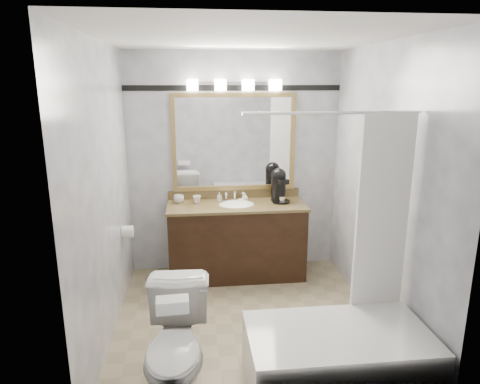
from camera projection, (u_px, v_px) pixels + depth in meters
name	position (u px, v px, depth m)	size (l,w,h in m)	color
room	(249.00, 192.00, 3.65)	(2.42, 2.62, 2.52)	gray
vanity	(237.00, 239.00, 4.83)	(1.53, 0.58, 0.97)	black
mirror	(234.00, 142.00, 4.82)	(1.40, 0.04, 1.10)	tan
vanity_light_bar	(234.00, 85.00, 4.61)	(1.02, 0.14, 0.12)	silver
accent_stripe	(234.00, 88.00, 4.69)	(2.40, 0.01, 0.06)	black
bathtub	(340.00, 350.00, 3.09)	(1.30, 0.75, 1.96)	white
tp_roll	(128.00, 232.00, 4.31)	(0.12, 0.12, 0.11)	white
toilet	(176.00, 348.00, 2.91)	(0.45, 0.79, 0.80)	white
tissue_box	(173.00, 305.00, 2.61)	(0.20, 0.11, 0.08)	white
coffee_maker	(279.00, 184.00, 4.80)	(0.21, 0.25, 0.38)	black
cup_left	(179.00, 199.00, 4.78)	(0.11, 0.11, 0.09)	white
cup_right	(197.00, 199.00, 4.78)	(0.09, 0.09, 0.08)	white
soap_bottle_a	(219.00, 197.00, 4.84)	(0.04, 0.04, 0.10)	white
soap_bottle_b	(245.00, 197.00, 4.85)	(0.07, 0.07, 0.09)	white
soap_bar	(242.00, 200.00, 4.85)	(0.08, 0.05, 0.03)	beige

